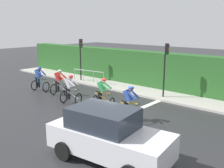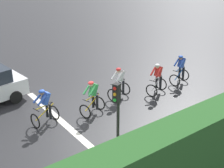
{
  "view_description": "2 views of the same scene",
  "coord_description": "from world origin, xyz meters",
  "px_view_note": "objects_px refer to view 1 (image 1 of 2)",
  "views": [
    {
      "loc": [
        -9.37,
        -8.22,
        4.36
      ],
      "look_at": [
        0.86,
        0.67,
        1.26
      ],
      "focal_mm": 41.17,
      "sensor_mm": 36.0,
      "label": 1
    },
    {
      "loc": [
        11.34,
        -6.28,
        7.46
      ],
      "look_at": [
        0.15,
        1.94,
        1.17
      ],
      "focal_mm": 51.75,
      "sensor_mm": 36.0,
      "label": 2
    }
  ],
  "objects_px": {
    "cyclist_trailing": "(129,104)",
    "cyclist_second": "(59,83)",
    "cyclist_lead": "(39,79)",
    "pedestrian_railing_kerbside": "(88,74)",
    "traffic_light_far_junction": "(81,54)",
    "cyclist_mid": "(70,90)",
    "traffic_light_near_crossing": "(166,62)",
    "cyclist_fourth": "(103,94)",
    "car_white": "(108,135)"
  },
  "relations": [
    {
      "from": "cyclist_fourth",
      "to": "cyclist_trailing",
      "type": "relative_size",
      "value": 1.0
    },
    {
      "from": "cyclist_mid",
      "to": "pedestrian_railing_kerbside",
      "type": "xyz_separation_m",
      "value": [
        4.29,
        2.97,
        -0.03
      ]
    },
    {
      "from": "car_white",
      "to": "pedestrian_railing_kerbside",
      "type": "xyz_separation_m",
      "value": [
        7.53,
        8.75,
        -0.11
      ]
    },
    {
      "from": "cyclist_second",
      "to": "cyclist_trailing",
      "type": "height_order",
      "value": "same"
    },
    {
      "from": "cyclist_lead",
      "to": "cyclist_fourth",
      "type": "distance_m",
      "value": 5.82
    },
    {
      "from": "cyclist_trailing",
      "to": "traffic_light_near_crossing",
      "type": "relative_size",
      "value": 0.5
    },
    {
      "from": "cyclist_fourth",
      "to": "traffic_light_near_crossing",
      "type": "distance_m",
      "value": 4.38
    },
    {
      "from": "traffic_light_near_crossing",
      "to": "pedestrian_railing_kerbside",
      "type": "height_order",
      "value": "traffic_light_near_crossing"
    },
    {
      "from": "traffic_light_far_junction",
      "to": "cyclist_lead",
      "type": "bearing_deg",
      "value": -178.98
    },
    {
      "from": "cyclist_second",
      "to": "traffic_light_far_junction",
      "type": "relative_size",
      "value": 0.5
    },
    {
      "from": "cyclist_trailing",
      "to": "traffic_light_far_junction",
      "type": "distance_m",
      "value": 9.23
    },
    {
      "from": "cyclist_second",
      "to": "pedestrian_railing_kerbside",
      "type": "height_order",
      "value": "cyclist_second"
    },
    {
      "from": "cyclist_mid",
      "to": "cyclist_trailing",
      "type": "distance_m",
      "value": 4.12
    },
    {
      "from": "car_white",
      "to": "traffic_light_far_junction",
      "type": "bearing_deg",
      "value": 51.7
    },
    {
      "from": "cyclist_lead",
      "to": "cyclist_mid",
      "type": "xyz_separation_m",
      "value": [
        -0.54,
        -3.84,
        0.0
      ]
    },
    {
      "from": "cyclist_second",
      "to": "cyclist_mid",
      "type": "distance_m",
      "value": 2.05
    },
    {
      "from": "car_white",
      "to": "traffic_light_near_crossing",
      "type": "relative_size",
      "value": 1.28
    },
    {
      "from": "cyclist_fourth",
      "to": "car_white",
      "type": "height_order",
      "value": "car_white"
    },
    {
      "from": "cyclist_trailing",
      "to": "cyclist_mid",
      "type": "bearing_deg",
      "value": 91.17
    },
    {
      "from": "cyclist_trailing",
      "to": "cyclist_second",
      "type": "bearing_deg",
      "value": 83.92
    },
    {
      "from": "cyclist_second",
      "to": "traffic_light_far_junction",
      "type": "xyz_separation_m",
      "value": [
        3.69,
        1.99,
        1.43
      ]
    },
    {
      "from": "pedestrian_railing_kerbside",
      "to": "cyclist_fourth",
      "type": "bearing_deg",
      "value": -126.95
    },
    {
      "from": "traffic_light_near_crossing",
      "to": "cyclist_lead",
      "type": "bearing_deg",
      "value": 117.81
    },
    {
      "from": "cyclist_mid",
      "to": "cyclist_fourth",
      "type": "height_order",
      "value": "same"
    },
    {
      "from": "car_white",
      "to": "pedestrian_railing_kerbside",
      "type": "relative_size",
      "value": 1.49
    },
    {
      "from": "cyclist_mid",
      "to": "traffic_light_near_crossing",
      "type": "relative_size",
      "value": 0.5
    },
    {
      "from": "traffic_light_far_junction",
      "to": "cyclist_second",
      "type": "bearing_deg",
      "value": -151.62
    },
    {
      "from": "cyclist_trailing",
      "to": "pedestrian_railing_kerbside",
      "type": "height_order",
      "value": "cyclist_trailing"
    },
    {
      "from": "cyclist_trailing",
      "to": "cyclist_lead",
      "type": "bearing_deg",
      "value": 86.69
    },
    {
      "from": "traffic_light_near_crossing",
      "to": "cyclist_second",
      "type": "bearing_deg",
      "value": 124.25
    },
    {
      "from": "cyclist_lead",
      "to": "traffic_light_near_crossing",
      "type": "xyz_separation_m",
      "value": [
        3.87,
        -7.34,
        1.43
      ]
    },
    {
      "from": "cyclist_trailing",
      "to": "traffic_light_near_crossing",
      "type": "distance_m",
      "value": 4.6
    },
    {
      "from": "cyclist_second",
      "to": "traffic_light_near_crossing",
      "type": "bearing_deg",
      "value": -55.75
    },
    {
      "from": "cyclist_second",
      "to": "traffic_light_near_crossing",
      "type": "height_order",
      "value": "traffic_light_near_crossing"
    },
    {
      "from": "cyclist_fourth",
      "to": "traffic_light_near_crossing",
      "type": "bearing_deg",
      "value": -21.62
    },
    {
      "from": "cyclist_mid",
      "to": "cyclist_fourth",
      "type": "bearing_deg",
      "value": -73.91
    },
    {
      "from": "cyclist_second",
      "to": "cyclist_lead",
      "type": "bearing_deg",
      "value": 95.42
    },
    {
      "from": "cyclist_fourth",
      "to": "cyclist_trailing",
      "type": "height_order",
      "value": "same"
    },
    {
      "from": "traffic_light_far_junction",
      "to": "pedestrian_railing_kerbside",
      "type": "relative_size",
      "value": 1.16
    },
    {
      "from": "cyclist_lead",
      "to": "pedestrian_railing_kerbside",
      "type": "relative_size",
      "value": 0.58
    },
    {
      "from": "cyclist_mid",
      "to": "cyclist_fourth",
      "type": "distance_m",
      "value": 2.06
    },
    {
      "from": "traffic_light_near_crossing",
      "to": "traffic_light_far_junction",
      "type": "bearing_deg",
      "value": 90.03
    },
    {
      "from": "cyclist_second",
      "to": "traffic_light_far_junction",
      "type": "bearing_deg",
      "value": 28.38
    },
    {
      "from": "cyclist_fourth",
      "to": "car_white",
      "type": "distance_m",
      "value": 5.38
    },
    {
      "from": "cyclist_lead",
      "to": "pedestrian_railing_kerbside",
      "type": "distance_m",
      "value": 3.85
    },
    {
      "from": "cyclist_mid",
      "to": "traffic_light_far_junction",
      "type": "relative_size",
      "value": 0.5
    },
    {
      "from": "cyclist_mid",
      "to": "cyclist_fourth",
      "type": "relative_size",
      "value": 1.0
    },
    {
      "from": "cyclist_mid",
      "to": "traffic_light_far_junction",
      "type": "distance_m",
      "value": 6.06
    },
    {
      "from": "car_white",
      "to": "traffic_light_near_crossing",
      "type": "height_order",
      "value": "traffic_light_near_crossing"
    },
    {
      "from": "cyclist_second",
      "to": "cyclist_trailing",
      "type": "distance_m",
      "value": 6.07
    }
  ]
}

